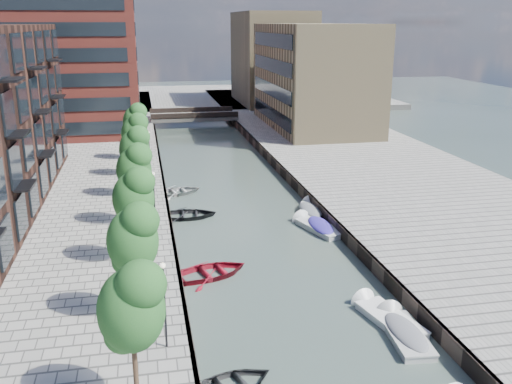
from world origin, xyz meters
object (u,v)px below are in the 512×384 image
object	(u,v)px
tree_2	(133,195)
motorboat_3	(317,226)
bridge	(193,116)
tree_1	(132,237)
tree_0	(131,305)
tree_5	(135,132)
tree_6	(135,120)
tree_3	(134,167)
tree_4	(134,147)
motorboat_2	(383,316)
car	(279,123)
sloop_2	(211,276)
sloop_3	(177,194)
sloop_4	(187,218)
motorboat_1	(402,331)
motorboat_4	(310,211)

from	to	relation	value
tree_2	motorboat_3	size ratio (longest dim) A/B	1.14
bridge	tree_1	xyz separation A→B (m)	(-8.50, -61.00, 3.92)
bridge	tree_0	bearing A→B (deg)	-97.13
tree_5	tree_6	distance (m)	7.00
tree_0	tree_3	xyz separation A→B (m)	(0.00, 21.00, 0.00)
tree_1	tree_3	size ratio (longest dim) A/B	1.00
tree_4	tree_5	bearing A→B (deg)	90.00
tree_3	tree_0	bearing A→B (deg)	-90.00
motorboat_2	car	distance (m)	52.12
sloop_2	sloop_3	xyz separation A→B (m)	(-0.89, 18.22, 0.00)
bridge	sloop_4	size ratio (longest dim) A/B	2.69
tree_6	sloop_3	xyz separation A→B (m)	(3.53, -10.55, -5.31)
tree_1	sloop_4	world-z (taller)	tree_1
tree_2	sloop_2	distance (m)	6.95
tree_2	car	world-z (taller)	tree_2
tree_1	car	distance (m)	54.62
tree_0	tree_1	bearing A→B (deg)	90.00
tree_2	tree_5	bearing A→B (deg)	90.00
tree_2	tree_4	bearing A→B (deg)	90.00
motorboat_1	sloop_4	bearing A→B (deg)	114.47
motorboat_3	tree_4	bearing A→B (deg)	149.34
tree_2	tree_0	bearing A→B (deg)	-90.00
sloop_4	bridge	bearing A→B (deg)	-3.33
tree_4	motorboat_4	distance (m)	15.52
sloop_3	motorboat_2	xyz separation A→B (m)	(9.31, -25.25, 0.09)
tree_3	tree_4	distance (m)	7.00
tree_5	tree_6	world-z (taller)	same
tree_0	motorboat_4	bearing A→B (deg)	59.46
bridge	tree_5	distance (m)	34.30
tree_0	sloop_3	world-z (taller)	tree_0
tree_4	sloop_2	bearing A→B (deg)	-73.35
motorboat_2	tree_5	bearing A→B (deg)	114.02
sloop_2	motorboat_3	bearing A→B (deg)	-69.74
tree_4	tree_6	xyz separation A→B (m)	(0.00, 14.00, 0.00)
tree_1	motorboat_1	size ratio (longest dim) A/B	1.23
motorboat_1	tree_4	bearing A→B (deg)	118.99
tree_2	tree_5	size ratio (longest dim) A/B	1.00
motorboat_2	tree_1	bearing A→B (deg)	176.41
tree_0	tree_4	distance (m)	28.00
tree_6	sloop_2	world-z (taller)	tree_6
tree_5	sloop_3	distance (m)	7.30
tree_1	tree_5	xyz separation A→B (m)	(0.00, 28.00, 0.00)
tree_5	motorboat_1	xyz separation A→B (m)	(13.09, -30.62, -5.12)
tree_3	tree_5	size ratio (longest dim) A/B	1.00
tree_1	tree_6	xyz separation A→B (m)	(0.00, 35.00, 0.00)
tree_5	sloop_4	world-z (taller)	tree_5
tree_0	tree_6	size ratio (longest dim) A/B	1.00
tree_6	sloop_3	bearing A→B (deg)	-71.52
car	tree_3	bearing A→B (deg)	-93.26
bridge	tree_6	distance (m)	27.63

